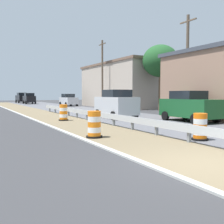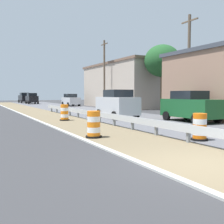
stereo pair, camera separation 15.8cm
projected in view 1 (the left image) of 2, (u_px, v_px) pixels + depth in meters
The scene contains 15 objects.
ground_plane at pixel (202, 165), 7.07m from camera, with size 160.00×160.00×0.00m, color #333335.
median_dirt_strip at pixel (216, 163), 7.33m from camera, with size 3.50×120.00×0.01m, color #706047.
curb_near_edge at pixel (162, 172), 6.47m from camera, with size 0.20×120.00×0.11m, color #ADADA8.
traffic_barrel_nearest at pixel (200, 128), 10.90m from camera, with size 0.68×0.68×1.10m.
traffic_barrel_close at pixel (94, 126), 11.53m from camera, with size 0.70×0.70×1.15m.
traffic_barrel_mid at pixel (63, 113), 18.97m from camera, with size 0.69×0.69×1.14m.
car_lead_near_lane at pixel (22, 98), 57.38m from camera, with size 2.10×4.64×2.19m.
car_trailing_near_lane at pixel (68, 100), 42.50m from camera, with size 1.97×4.29×1.91m.
car_lead_far_lane at pixel (116, 104), 20.91m from camera, with size 2.09×4.15×2.20m.
car_mid_far_lane at pixel (190, 106), 18.35m from camera, with size 2.14×4.44×2.09m.
car_trailing_far_lane at pixel (29, 98), 51.71m from camera, with size 1.97×4.11×2.08m.
roadside_shop_far at pixel (121, 85), 38.95m from camera, with size 6.33×16.30×6.28m.
utility_pole_near at pixel (187, 64), 22.00m from camera, with size 0.24×1.80×8.28m.
utility_pole_mid at pixel (102, 73), 35.10m from camera, with size 0.24×1.80×8.85m.
tree_roadside at pixel (160, 61), 30.12m from camera, with size 4.00×4.00×7.39m.
Camera 1 is at (-5.35, -5.05, 1.87)m, focal length 43.13 mm.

